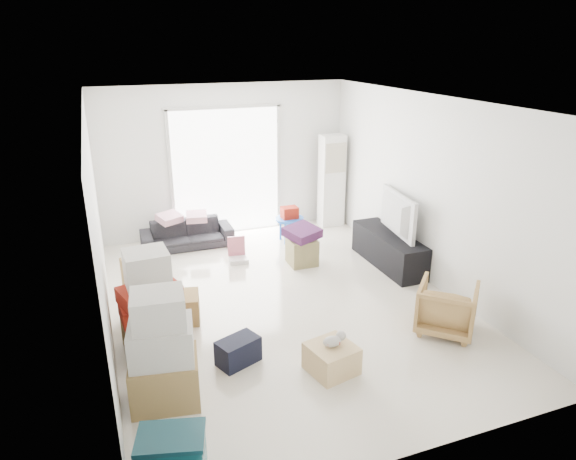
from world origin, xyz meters
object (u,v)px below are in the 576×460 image
at_px(ac_tower, 332,181).
at_px(wood_crate, 332,358).
at_px(armchair, 447,305).
at_px(ottoman, 302,251).
at_px(tv_console, 389,249).
at_px(kids_table, 290,217).
at_px(television, 390,229).
at_px(sofa, 187,230).

distance_m(ac_tower, wood_crate, 4.80).
relative_size(armchair, ottoman, 1.62).
height_order(ac_tower, armchair, ac_tower).
xyz_separation_m(tv_console, kids_table, (-1.11, 1.52, 0.19)).
relative_size(television, sofa, 0.74).
bearing_deg(wood_crate, sofa, 101.11).
xyz_separation_m(ac_tower, ottoman, (-1.22, -1.54, -0.66)).
height_order(sofa, kids_table, kids_table).
bearing_deg(wood_crate, tv_console, 47.51).
xyz_separation_m(ac_tower, armchair, (-0.33, -4.04, -0.53)).
bearing_deg(tv_console, ac_tower, 91.39).
bearing_deg(television, ac_tower, 8.99).
bearing_deg(armchair, ac_tower, -50.78).
height_order(tv_console, armchair, armchair).
height_order(armchair, kids_table, armchair).
height_order(television, ottoman, television).
height_order(tv_console, sofa, sofa).
distance_m(ac_tower, sofa, 2.88).
relative_size(kids_table, wood_crate, 1.36).
relative_size(ac_tower, television, 1.53).
xyz_separation_m(tv_console, wood_crate, (-2.05, -2.24, -0.11)).
relative_size(sofa, armchair, 2.25).
xyz_separation_m(television, wood_crate, (-2.05, -2.24, -0.45)).
distance_m(television, ottoman, 1.43).
bearing_deg(wood_crate, television, 47.51).
height_order(television, sofa, television).
bearing_deg(sofa, television, -32.96).
distance_m(sofa, ottoman, 2.11).
distance_m(television, wood_crate, 3.07).
distance_m(ac_tower, ottoman, 2.08).
bearing_deg(sofa, ac_tower, 3.84).
bearing_deg(tv_console, television, 0.00).
relative_size(tv_console, kids_table, 2.48).
distance_m(sofa, kids_table, 1.81).
relative_size(tv_console, television, 1.38).
height_order(television, wood_crate, television).
bearing_deg(wood_crate, kids_table, 75.96).
xyz_separation_m(kids_table, wood_crate, (-0.94, -3.76, -0.30)).
relative_size(ac_tower, wood_crate, 3.72).
xyz_separation_m(armchair, wood_crate, (-1.67, -0.26, -0.19)).
xyz_separation_m(television, kids_table, (-1.11, 1.52, -0.15)).
xyz_separation_m(tv_console, television, (0.00, 0.00, 0.34)).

